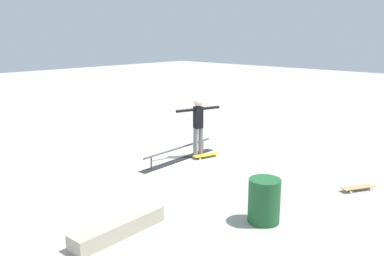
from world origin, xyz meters
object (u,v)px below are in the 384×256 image
Objects in this scene: grind_rail at (179,155)px; trash_bin at (264,201)px; skate_ledge at (119,227)px; skater_main at (198,123)px; skateboard_main at (206,155)px; loose_skateboard_natural at (358,187)px.

grind_rail is 4.17m from trash_bin.
skate_ledge is 1.08× the size of skater_main.
skate_ledge is 2.68m from trash_bin.
skateboard_main is at bearing -124.00° from trash_bin.
skateboard_main is (-0.14, 0.19, -0.91)m from skater_main.
trash_bin is (-2.17, 1.56, 0.28)m from skate_ledge.
grind_rail is 1.65× the size of skater_main.
loose_skateboard_natural is (-0.44, 4.12, 0.00)m from skateboard_main.
skater_main is at bearing -154.44° from skate_ledge.
trash_bin reaches higher than grind_rail.
grind_rail is 4.66m from loose_skateboard_natural.
grind_rail is 4.41m from skate_ledge.
loose_skateboard_natural is at bearing -67.13° from skateboard_main.
skater_main reaches higher than loose_skateboard_natural.
grind_rail is 3.41× the size of skateboard_main.
trash_bin is at bearing -107.23° from skateboard_main.
skater_main reaches higher than grind_rail.
skater_main is 2.06× the size of skateboard_main.
skate_ledge is 4.87m from skateboard_main.
skate_ledge is 4.90m from skater_main.
loose_skateboard_natural is 2.87m from trash_bin.
skater_main is (-0.57, 0.20, 0.82)m from grind_rail.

